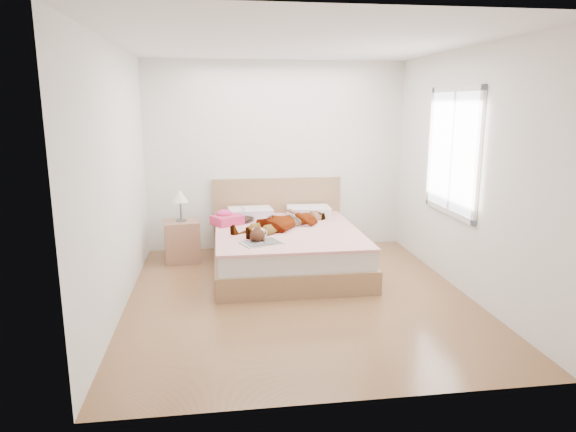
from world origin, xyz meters
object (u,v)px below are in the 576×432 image
at_px(phone, 243,208).
at_px(bed, 286,246).
at_px(woman, 285,219).
at_px(plush_toy, 257,235).
at_px(coffee_mug, 261,233).
at_px(nightstand, 182,238).
at_px(magazine, 262,243).
at_px(towel, 227,218).

height_order(phone, bed, bed).
height_order(woman, plush_toy, woman).
height_order(woman, coffee_mug, woman).
relative_size(coffee_mug, nightstand, 0.14).
height_order(phone, nightstand, nightstand).
height_order(bed, coffee_mug, bed).
xyz_separation_m(phone, nightstand, (-0.80, -0.02, -0.37)).
xyz_separation_m(woman, coffee_mug, (-0.34, -0.50, -0.05)).
distance_m(magazine, coffee_mug, 0.25).
xyz_separation_m(phone, coffee_mug, (0.16, -0.90, -0.12)).
bearing_deg(plush_toy, phone, 95.30).
bearing_deg(magazine, woman, 64.16).
relative_size(phone, bed, 0.04).
height_order(plush_toy, nightstand, nightstand).
bearing_deg(plush_toy, nightstand, 130.93).
bearing_deg(coffee_mug, towel, 117.24).
xyz_separation_m(woman, plush_toy, (-0.40, -0.66, -0.03)).
distance_m(bed, magazine, 0.81).
bearing_deg(plush_toy, towel, 109.70).
bearing_deg(coffee_mug, plush_toy, -108.98).
height_order(towel, nightstand, nightstand).
distance_m(bed, nightstand, 1.38).
bearing_deg(bed, nightstand, 161.66).
distance_m(phone, bed, 0.79).
bearing_deg(nightstand, woman, -16.09).
xyz_separation_m(coffee_mug, plush_toy, (-0.06, -0.16, 0.03)).
bearing_deg(woman, phone, -166.60).
bearing_deg(towel, phone, 36.29).
distance_m(woman, phone, 0.64).
bearing_deg(magazine, coffee_mug, 86.39).
xyz_separation_m(bed, nightstand, (-1.31, 0.43, 0.04)).
height_order(woman, nightstand, nightstand).
xyz_separation_m(woman, towel, (-0.72, 0.24, -0.03)).
relative_size(phone, magazine, 0.18).
bearing_deg(coffee_mug, woman, 55.44).
distance_m(towel, magazine, 1.05).
bearing_deg(woman, towel, -145.98).
xyz_separation_m(magazine, nightstand, (-0.94, 1.12, -0.21)).
relative_size(woman, towel, 3.32).
distance_m(bed, coffee_mug, 0.63).
relative_size(plush_toy, nightstand, 0.29).
bearing_deg(bed, towel, 158.05).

